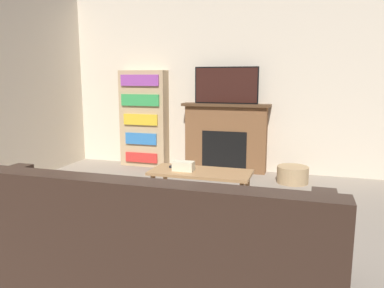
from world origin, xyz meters
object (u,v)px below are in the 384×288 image
object	(u,v)px
coffee_table	(201,177)
bookshelf	(144,119)
fireplace	(226,137)
couch	(126,252)
storage_basket	(293,175)
tv	(226,85)

from	to	relation	value
coffee_table	bookshelf	bearing A→B (deg)	128.41
coffee_table	bookshelf	distance (m)	2.40
fireplace	bookshelf	world-z (taller)	bookshelf
couch	bookshelf	world-z (taller)	bookshelf
couch	fireplace	bearing A→B (deg)	91.25
couch	bookshelf	bearing A→B (deg)	112.23
couch	storage_basket	distance (m)	3.24
coffee_table	storage_basket	distance (m)	1.75
bookshelf	storage_basket	size ratio (longest dim) A/B	3.63
fireplace	couch	xyz separation A→B (m)	(0.08, -3.49, -0.23)
fireplace	couch	size ratio (longest dim) A/B	0.51
tv	couch	world-z (taller)	tv
tv	coffee_table	size ratio (longest dim) A/B	0.91
coffee_table	bookshelf	xyz separation A→B (m)	(-1.47, 1.86, 0.38)
bookshelf	fireplace	bearing A→B (deg)	1.03
fireplace	tv	world-z (taller)	tv
fireplace	tv	size ratio (longest dim) A/B	1.39
fireplace	coffee_table	size ratio (longest dim) A/B	1.27
tv	bookshelf	distance (m)	1.45
coffee_table	storage_basket	size ratio (longest dim) A/B	2.50
tv	storage_basket	distance (m)	1.62
coffee_table	bookshelf	size ratio (longest dim) A/B	0.69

